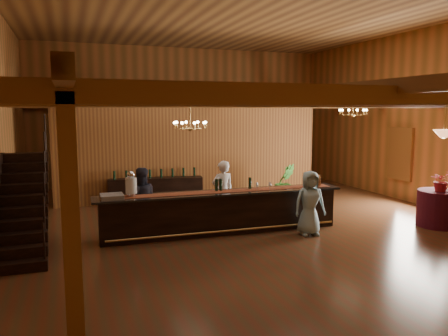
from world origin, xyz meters
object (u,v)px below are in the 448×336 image
object	(u,v)px
raffle_drum	(315,180)
staff_second	(141,200)
bartender	(223,192)
tasting_bar	(222,212)
backbar_shelf	(156,191)
floor_plant	(285,182)
pendant_lamp	(444,134)
round_table	(439,208)
beverage_dispenser	(131,184)
chandelier_left	(190,125)
guest	(310,203)
chandelier_right	(353,112)

from	to	relation	value
raffle_drum	staff_second	xyz separation A→B (m)	(-4.36, 0.85, -0.39)
raffle_drum	bartender	size ratio (longest dim) A/B	0.20
raffle_drum	tasting_bar	bearing A→B (deg)	177.02
raffle_drum	backbar_shelf	size ratio (longest dim) A/B	0.11
raffle_drum	floor_plant	distance (m)	3.25
staff_second	floor_plant	distance (m)	5.60
floor_plant	pendant_lamp	bearing A→B (deg)	-62.60
round_table	staff_second	world-z (taller)	staff_second
round_table	floor_plant	size ratio (longest dim) A/B	0.88
raffle_drum	pendant_lamp	bearing A→B (deg)	-21.70
beverage_dispenser	chandelier_left	size ratio (longest dim) A/B	0.75
tasting_bar	guest	size ratio (longest dim) A/B	3.94
backbar_shelf	guest	bearing A→B (deg)	-51.50
raffle_drum	backbar_shelf	world-z (taller)	raffle_drum
tasting_bar	staff_second	world-z (taller)	staff_second
beverage_dispenser	chandelier_right	size ratio (longest dim) A/B	0.75
bartender	guest	distance (m)	2.37
floor_plant	staff_second	bearing A→B (deg)	-156.31
pendant_lamp	staff_second	bearing A→B (deg)	164.48
floor_plant	bartender	bearing A→B (deg)	-144.49
bartender	guest	world-z (taller)	bartender
round_table	guest	world-z (taller)	guest
guest	floor_plant	size ratio (longest dim) A/B	1.26
chandelier_right	bartender	distance (m)	4.75
chandelier_left	pendant_lamp	xyz separation A→B (m)	(6.21, -1.59, -0.24)
raffle_drum	floor_plant	world-z (taller)	raffle_drum
pendant_lamp	floor_plant	world-z (taller)	pendant_lamp
chandelier_right	pendant_lamp	distance (m)	2.74
chandelier_right	guest	bearing A→B (deg)	-141.88
pendant_lamp	backbar_shelf	bearing A→B (deg)	140.66
beverage_dispenser	bartender	distance (m)	2.64
tasting_bar	pendant_lamp	xyz separation A→B (m)	(5.50, -1.32, 1.88)
pendant_lamp	chandelier_left	bearing A→B (deg)	165.66
chandelier_right	pendant_lamp	bearing A→B (deg)	-69.84
chandelier_left	chandelier_right	distance (m)	5.38
round_table	guest	distance (m)	3.61
staff_second	guest	xyz separation A→B (m)	(3.79, -1.60, -0.03)
raffle_drum	guest	xyz separation A→B (m)	(-0.57, -0.75, -0.42)
pendant_lamp	bartender	bearing A→B (deg)	157.06
raffle_drum	round_table	distance (m)	3.31
chandelier_right	staff_second	xyz separation A→B (m)	(-6.43, -0.48, -2.13)
bartender	tasting_bar	bearing A→B (deg)	63.37
pendant_lamp	beverage_dispenser	bearing A→B (deg)	169.33
backbar_shelf	chandelier_left	xyz separation A→B (m)	(0.17, -3.64, 2.23)
backbar_shelf	chandelier_left	size ratio (longest dim) A/B	3.73
floor_plant	beverage_dispenser	bearing A→B (deg)	-152.35
pendant_lamp	guest	xyz separation A→B (m)	(-3.57, 0.45, -1.62)
bartender	staff_second	xyz separation A→B (m)	(-2.18, -0.15, -0.03)
tasting_bar	beverage_dispenser	world-z (taller)	beverage_dispenser
raffle_drum	staff_second	distance (m)	4.46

